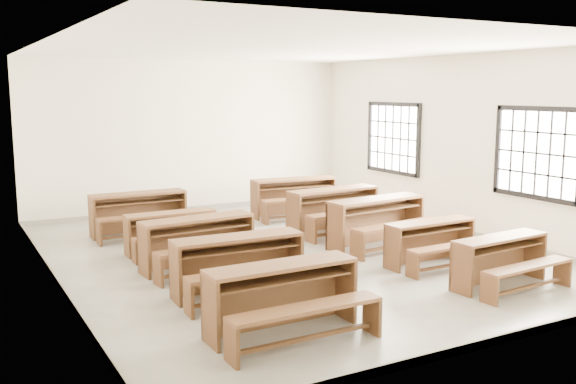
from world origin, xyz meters
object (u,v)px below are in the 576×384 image
desk_set_5 (502,258)px  desk_set_6 (432,240)px  desk_set_7 (379,218)px  desk_set_9 (295,194)px  desk_set_2 (199,239)px  desk_set_3 (172,229)px  desk_set_0 (284,294)px  desk_set_1 (240,261)px  desk_set_4 (139,210)px  desk_set_8 (335,207)px

desk_set_5 → desk_set_6: bearing=90.5°
desk_set_7 → desk_set_9: (0.03, 2.89, -0.01)m
desk_set_2 → desk_set_6: bearing=-29.4°
desk_set_3 → desk_set_5: 5.02m
desk_set_0 → desk_set_9: 6.44m
desk_set_3 → desk_set_6: bearing=-38.2°
desk_set_1 → desk_set_2: 1.38m
desk_set_0 → desk_set_3: size_ratio=1.16×
desk_set_2 → desk_set_9: (3.14, 2.75, 0.02)m
desk_set_6 → desk_set_9: desk_set_9 is taller
desk_set_6 → desk_set_7: bearing=88.9°
desk_set_1 → desk_set_9: bearing=55.2°
desk_set_4 → desk_set_6: 5.21m
desk_set_0 → desk_set_4: 5.42m
desk_set_0 → desk_set_9: size_ratio=0.92×
desk_set_2 → desk_set_5: desk_set_2 is taller
desk_set_3 → desk_set_4: (-0.09, 1.50, 0.07)m
desk_set_9 → desk_set_5: bearing=-84.0°
desk_set_5 → desk_set_6: desk_set_5 is taller
desk_set_8 → desk_set_9: bearing=83.4°
desk_set_4 → desk_set_5: (3.33, -5.34, -0.05)m
desk_set_0 → desk_set_5: (3.32, 0.08, -0.05)m
desk_set_4 → desk_set_9: bearing=2.7°
desk_set_1 → desk_set_8: (3.06, 2.51, 0.02)m
desk_set_1 → desk_set_5: desk_set_1 is taller
desk_set_3 → desk_set_6: 4.07m
desk_set_3 → desk_set_9: bearing=28.3°
desk_set_0 → desk_set_2: (0.12, 2.80, -0.00)m
desk_set_3 → desk_set_4: desk_set_4 is taller
desk_set_0 → desk_set_9: desk_set_9 is taller
desk_set_0 → desk_set_2: size_ratio=0.97×
desk_set_1 → desk_set_3: 2.50m
desk_set_1 → desk_set_7: 3.34m
desk_set_3 → desk_set_6: desk_set_6 is taller
desk_set_5 → desk_set_9: bearing=86.9°
desk_set_1 → desk_set_4: bearing=94.4°
desk_set_2 → desk_set_3: 1.12m
desk_set_1 → desk_set_4: (-0.14, 4.00, 0.00)m
desk_set_5 → desk_set_9: (-0.06, 5.47, 0.07)m
desk_set_4 → desk_set_7: bearing=-40.0°
desk_set_6 → desk_set_4: bearing=127.4°
desk_set_0 → desk_set_1: bearing=84.4°
desk_set_8 → desk_set_9: (0.08, 1.62, -0.01)m
desk_set_5 → desk_set_7: size_ratio=0.82×
desk_set_4 → desk_set_5: bearing=-57.6°
desk_set_0 → desk_set_6: 3.50m
desk_set_2 → desk_set_9: bearing=37.0°
desk_set_1 → desk_set_4: desk_set_4 is taller
desk_set_0 → desk_set_8: 5.06m
desk_set_5 → desk_set_0: bearing=177.6°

